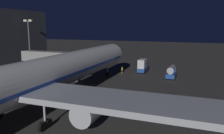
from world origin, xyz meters
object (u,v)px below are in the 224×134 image
traffic_cone_nose_port (122,72)px  airliner_at_gate (29,81)px  ops_van (143,66)px  ground_crew_near_nose_gear (122,70)px  fuel_tanker (171,72)px  apron_floodlight_mast (29,40)px  traffic_cone_nose_starboard (108,71)px  jet_bridge (59,57)px

traffic_cone_nose_port → airliner_at_gate: bearing=86.4°
ops_van → traffic_cone_nose_port: size_ratio=9.79×
ground_crew_near_nose_gear → fuel_tanker: bearing=174.4°
ops_van → ground_crew_near_nose_gear: 6.06m
fuel_tanker → ground_crew_near_nose_gear: fuel_tanker is taller
ground_crew_near_nose_gear → ops_van: bearing=-150.3°
apron_floodlight_mast → ops_van: apron_floodlight_mast is taller
traffic_cone_nose_port → traffic_cone_nose_starboard: same height
apron_floodlight_mast → traffic_cone_nose_port: 29.38m
fuel_tanker → traffic_cone_nose_port: bearing=-5.0°
traffic_cone_nose_starboard → jet_bridge: bearing=59.2°
fuel_tanker → jet_bridge: bearing=24.4°
airliner_at_gate → traffic_cone_nose_starboard: bearing=-86.4°
traffic_cone_nose_port → jet_bridge: bearing=46.8°
jet_bridge → ops_van: bearing=-137.2°
fuel_tanker → traffic_cone_nose_port: fuel_tanker is taller
ops_van → apron_floodlight_mast: bearing=13.4°
ops_van → fuel_tanker: 9.52m
traffic_cone_nose_starboard → ground_crew_near_nose_gear: bearing=-178.1°
airliner_at_gate → jet_bridge: bearing=-65.8°
apron_floodlight_mast → ops_van: (-32.88, -7.83, -6.95)m
jet_bridge → airliner_at_gate: bearing=114.2°
ops_van → ground_crew_near_nose_gear: size_ratio=3.06×
ops_van → traffic_cone_nose_port: ops_van is taller
apron_floodlight_mast → ground_crew_near_nose_gear: (-27.68, -4.86, -7.90)m
fuel_tanker → traffic_cone_nose_starboard: 18.15m
apron_floodlight_mast → traffic_cone_nose_starboard: 25.28m
fuel_tanker → airliner_at_gate: bearing=64.7°
apron_floodlight_mast → traffic_cone_nose_port: size_ratio=27.21×
ops_van → fuel_tanker: bearing=153.0°
jet_bridge → traffic_cone_nose_port: bearing=-133.2°
ground_crew_near_nose_gear → jet_bridge: bearing=47.2°
airliner_at_gate → fuel_tanker: bearing=-115.3°
airliner_at_gate → ground_crew_near_nose_gear: bearing=-93.6°
ground_crew_near_nose_gear → traffic_cone_nose_port: (-0.02, 0.14, -0.69)m
jet_bridge → traffic_cone_nose_port: 18.39m
ground_crew_near_nose_gear → traffic_cone_nose_starboard: bearing=1.9°
airliner_at_gate → apron_floodlight_mast: 39.57m
airliner_at_gate → jet_bridge: airliner_at_gate is taller
traffic_cone_nose_port → fuel_tanker: bearing=175.0°
jet_bridge → ground_crew_near_nose_gear: jet_bridge is taller
jet_bridge → fuel_tanker: bearing=-155.6°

